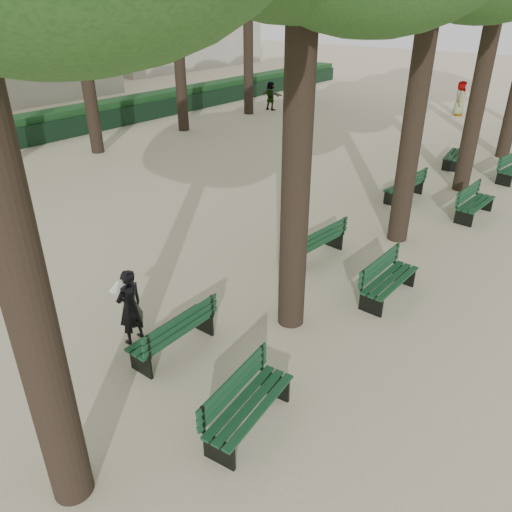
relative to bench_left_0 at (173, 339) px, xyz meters
The scene contains 14 objects.
ground 0.98m from the bench_left_0, 112.96° to the right, with size 120.00×120.00×0.00m, color beige.
bench_left_0 is the anchor object (origin of this frame).
bench_left_1 4.81m from the bench_left_0, 90.00° to the left, with size 0.71×1.84×0.92m.
bench_left_2 10.05m from the bench_left_0, 90.00° to the left, with size 0.70×1.84×0.92m.
bench_left_3 14.64m from the bench_left_0, 90.00° to the left, with size 0.81×1.86×0.92m.
bench_right_0 2.33m from the bench_left_0, 13.65° to the right, with size 0.78×1.86×0.92m.
bench_right_1 4.77m from the bench_left_0, 61.60° to the left, with size 0.59×1.81×0.92m.
bench_right_2 10.20m from the bench_left_0, 77.16° to the left, with size 0.67×1.83×0.92m.
man_with_map 1.01m from the bench_left_0, 163.19° to the right, with size 0.60×0.62×1.53m.
pedestrian_e 22.25m from the bench_left_0, 122.75° to the left, with size 1.45×0.31×1.57m, color #262628.
pedestrian_d 24.26m from the bench_left_0, 97.32° to the left, with size 0.88×0.36×1.81m, color #262628.
fence 18.41m from the bench_left_0, 146.59° to the left, with size 0.08×42.00×0.90m, color black.
hedge 19.00m from the bench_left_0, 147.76° to the left, with size 1.20×42.00×1.20m, color #143B1B.
building_far 44.41m from the bench_left_0, 138.87° to the left, with size 12.00×16.00×7.00m, color #B7B2A3.
Camera 1 is at (6.20, -3.96, 5.87)m, focal length 35.00 mm.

